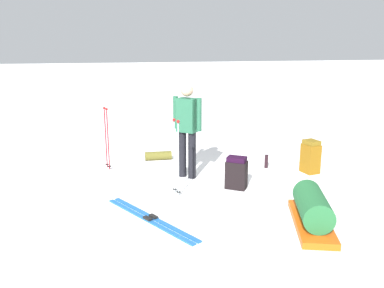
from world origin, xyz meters
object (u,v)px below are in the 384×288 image
Objects in this scene: ski_poles_planted_near at (176,153)px; gear_sled at (312,210)px; skier_standing at (187,126)px; ski_pair_near at (151,219)px; sleeping_mat_rolled at (158,156)px; thermos_bottle at (266,161)px; ski_poles_planted_far at (107,135)px; backpack_bright at (310,157)px; backpack_large_dark at (236,173)px.

ski_poles_planted_near is 2.24m from gear_sled.
skier_standing reaches higher than ski_pair_near.
sleeping_mat_rolled is at bearing 170.76° from ski_pair_near.
thermos_bottle is (-1.93, 2.48, 0.12)m from ski_pair_near.
skier_standing is 2.13m from ski_pair_near.
ski_poles_planted_near is (0.81, -0.33, -0.26)m from skier_standing.
skier_standing is 1.66m from ski_poles_planted_far.
skier_standing is at bearing 157.63° from ski_poles_planted_near.
ski_pair_near is at bearing 12.51° from ski_poles_planted_far.
backpack_large_dark is at bearing -71.85° from backpack_bright.
backpack_large_dark is 1.71m from backpack_bright.
sleeping_mat_rolled is 2.12× the size of thermos_bottle.
sleeping_mat_rolled is (-0.38, 1.03, -0.58)m from ski_poles_planted_far.
ski_poles_planted_near is 1.03× the size of ski_poles_planted_far.
backpack_large_dark reaches higher than thermos_bottle.
skier_standing reaches higher than sleeping_mat_rolled.
ski_poles_planted_near is at bearing 33.57° from ski_poles_planted_far.
backpack_large_dark is 1.12m from ski_poles_planted_near.
ski_poles_planted_far is at bearing -105.40° from backpack_bright.
gear_sled is at bearing 46.51° from ski_poles_planted_near.
ski_pair_near is at bearing -64.88° from backpack_bright.
ski_poles_planted_far is (-2.52, -0.56, 0.66)m from ski_pair_near.
sleeping_mat_rolled is (-3.52, -1.64, -0.13)m from gear_sled.
backpack_bright is at bearing 74.60° from ski_poles_planted_far.
gear_sled is at bearing 19.60° from backpack_large_dark.
sleeping_mat_rolled is at bearing -178.57° from ski_poles_planted_near.
ski_poles_planted_far is (-0.82, -1.42, -0.28)m from skier_standing.
ski_poles_planted_far is at bearing -167.49° from ski_pair_near.
ski_pair_near is 3.15× the size of backpack_large_dark.
skier_standing is 0.92m from ski_poles_planted_near.
ski_poles_planted_far reaches higher than sleeping_mat_rolled.
ski_poles_planted_near is 2.26× the size of sleeping_mat_rolled.
ski_poles_planted_near reaches higher than backpack_large_dark.
backpack_large_dark is 1.35m from thermos_bottle.
skier_standing reaches higher than ski_poles_planted_far.
thermos_bottle reaches higher than sleeping_mat_rolled.
skier_standing is 1.23m from backpack_large_dark.
backpack_bright is 3.89m from ski_poles_planted_far.
sleeping_mat_rolled is (-1.20, -0.38, -0.86)m from skier_standing.
backpack_large_dark is (-0.96, 1.55, 0.26)m from ski_pair_near.
backpack_bright is (0.21, 2.32, -0.65)m from skier_standing.
ski_poles_planted_near is at bearing 1.43° from sleeping_mat_rolled.
gear_sled is at bearing 24.99° from sleeping_mat_rolled.
sleeping_mat_rolled reaches higher than ski_pair_near.
ski_poles_planted_near reaches higher than backpack_bright.
ski_pair_near is 1.20× the size of gear_sled.
skier_standing is 1.84m from thermos_bottle.
backpack_bright reaches higher than sleeping_mat_rolled.
sleeping_mat_rolled is (-1.95, -1.08, -0.18)m from backpack_large_dark.
backpack_bright is 3.06m from sleeping_mat_rolled.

